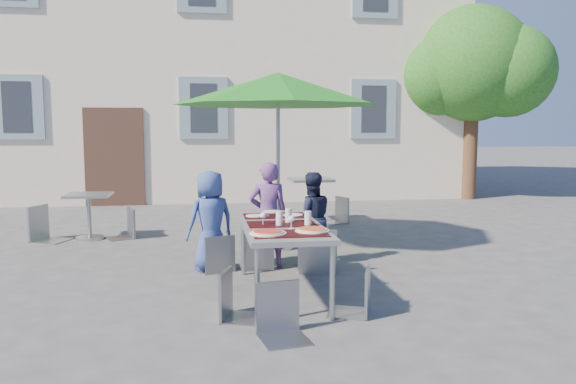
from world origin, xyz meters
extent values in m
plane|color=#414143|center=(0.00, 0.00, 0.00)|extent=(90.00, 90.00, 0.00)
cube|color=beige|center=(0.00, 11.50, 3.50)|extent=(13.00, 8.00, 7.00)
cube|color=#42291F|center=(-2.00, 7.47, 1.10)|extent=(1.30, 0.06, 2.20)
cube|color=gray|center=(-4.00, 7.47, 2.20)|extent=(1.10, 0.06, 1.40)
cube|color=#262B33|center=(-4.00, 7.45, 2.20)|extent=(0.60, 0.04, 1.10)
cube|color=gray|center=(0.00, 7.47, 2.20)|extent=(1.10, 0.06, 1.40)
cube|color=#262B33|center=(0.00, 7.45, 2.20)|extent=(0.60, 0.04, 1.10)
cube|color=gray|center=(4.00, 7.47, 2.20)|extent=(1.10, 0.06, 1.40)
cube|color=#262B33|center=(4.00, 7.45, 2.20)|extent=(0.60, 0.04, 1.10)
cylinder|color=#4E3421|center=(6.50, 7.50, 1.40)|extent=(0.36, 0.36, 2.80)
sphere|color=#1A5416|center=(6.50, 7.50, 3.30)|extent=(2.80, 2.80, 2.80)
sphere|color=#1A5416|center=(5.70, 7.80, 3.00)|extent=(2.00, 2.00, 2.00)
sphere|color=#1A5416|center=(7.20, 7.10, 3.10)|extent=(2.20, 2.20, 2.20)
sphere|color=#1A5416|center=(6.70, 8.10, 3.80)|extent=(1.80, 1.80, 1.80)
cube|color=#46464B|center=(0.76, 0.13, 0.72)|extent=(0.80, 1.85, 0.05)
cylinder|color=#8F969A|center=(0.42, -0.74, 0.35)|extent=(0.05, 0.05, 0.70)
cylinder|color=#8F969A|center=(1.10, -0.74, 0.35)|extent=(0.05, 0.05, 0.70)
cylinder|color=#8F969A|center=(0.42, 0.99, 0.35)|extent=(0.05, 0.05, 0.70)
cylinder|color=#8F969A|center=(1.10, 0.99, 0.35)|extent=(0.05, 0.05, 0.70)
cube|color=black|center=(0.76, -0.42, 0.75)|extent=(0.70, 0.42, 0.01)
cube|color=black|center=(0.76, 0.13, 0.75)|extent=(0.70, 0.42, 0.01)
cube|color=black|center=(0.76, 0.68, 0.75)|extent=(0.70, 0.42, 0.01)
cylinder|color=white|center=(0.55, -0.42, 0.76)|extent=(0.35, 0.35, 0.01)
cylinder|color=tan|center=(0.55, -0.42, 0.77)|extent=(0.31, 0.31, 0.01)
cylinder|color=maroon|center=(0.55, -0.42, 0.78)|extent=(0.27, 0.27, 0.01)
cylinder|color=white|center=(0.99, -0.34, 0.76)|extent=(0.33, 0.33, 0.01)
cylinder|color=tan|center=(0.99, -0.34, 0.77)|extent=(0.29, 0.29, 0.01)
cylinder|color=#9B120A|center=(0.99, -0.34, 0.78)|extent=(0.25, 0.25, 0.01)
cylinder|color=silver|center=(0.72, 0.04, 0.82)|extent=(0.07, 0.07, 0.15)
cylinder|color=silver|center=(0.84, 0.21, 0.82)|extent=(0.07, 0.07, 0.15)
cylinder|color=silver|center=(1.01, 0.00, 0.82)|extent=(0.07, 0.07, 0.15)
cylinder|color=silver|center=(0.56, 0.09, 0.75)|extent=(0.06, 0.06, 0.00)
cylinder|color=silver|center=(0.56, 0.09, 0.79)|extent=(0.01, 0.01, 0.08)
sphere|color=silver|center=(0.56, 0.09, 0.85)|extent=(0.06, 0.06, 0.06)
cylinder|color=silver|center=(0.81, -0.16, 0.75)|extent=(0.06, 0.06, 0.00)
cylinder|color=silver|center=(0.81, -0.16, 0.79)|extent=(0.01, 0.01, 0.08)
sphere|color=silver|center=(0.81, -0.16, 0.85)|extent=(0.06, 0.06, 0.06)
cylinder|color=white|center=(0.54, 0.66, 0.76)|extent=(0.22, 0.22, 0.01)
cube|color=#B6B8BE|center=(0.68, 0.66, 0.76)|extent=(0.02, 0.18, 0.00)
cylinder|color=white|center=(0.96, 0.66, 0.76)|extent=(0.22, 0.22, 0.01)
cube|color=#B6B8BE|center=(1.10, 0.66, 0.76)|extent=(0.02, 0.18, 0.00)
cylinder|color=white|center=(0.77, 0.95, 0.76)|extent=(0.22, 0.22, 0.01)
cube|color=#B6B8BE|center=(0.91, 0.95, 0.76)|extent=(0.02, 0.18, 0.00)
imported|color=#32478B|center=(0.04, 1.26, 0.62)|extent=(0.71, 0.60, 1.23)
imported|color=#623A77|center=(0.76, 1.31, 0.66)|extent=(0.50, 0.34, 1.32)
imported|color=#161B32|center=(1.32, 1.41, 0.59)|extent=(0.59, 0.36, 1.19)
cube|color=gray|center=(0.09, 1.26, 0.41)|extent=(0.49, 0.49, 0.03)
cube|color=gray|center=(0.15, 1.09, 0.64)|extent=(0.37, 0.16, 0.45)
cylinder|color=gray|center=(0.18, 1.47, 0.20)|extent=(0.02, 0.02, 0.40)
cylinder|color=gray|center=(-0.13, 1.36, 0.20)|extent=(0.02, 0.02, 0.40)
cylinder|color=gray|center=(0.30, 1.17, 0.20)|extent=(0.02, 0.02, 0.40)
cylinder|color=gray|center=(-0.01, 1.05, 0.20)|extent=(0.02, 0.02, 0.40)
cube|color=gray|center=(0.60, 1.33, 0.43)|extent=(0.41, 0.41, 0.03)
cube|color=gray|center=(0.61, 1.14, 0.66)|extent=(0.40, 0.04, 0.47)
cylinder|color=gray|center=(0.77, 1.50, 0.21)|extent=(0.02, 0.02, 0.42)
cylinder|color=gray|center=(0.43, 1.49, 0.21)|extent=(0.02, 0.02, 0.42)
cylinder|color=gray|center=(0.78, 1.16, 0.21)|extent=(0.02, 0.02, 0.42)
cylinder|color=gray|center=(0.44, 1.15, 0.21)|extent=(0.02, 0.02, 0.42)
cube|color=gray|center=(1.33, 1.07, 0.49)|extent=(0.52, 0.52, 0.03)
cube|color=gray|center=(1.30, 0.85, 0.76)|extent=(0.45, 0.10, 0.54)
cylinder|color=gray|center=(1.55, 1.23, 0.24)|extent=(0.02, 0.02, 0.48)
cylinder|color=gray|center=(1.16, 1.29, 0.24)|extent=(0.02, 0.02, 0.48)
cylinder|color=gray|center=(1.49, 0.85, 0.24)|extent=(0.02, 0.02, 0.48)
cylinder|color=gray|center=(1.11, 0.90, 0.24)|extent=(0.02, 0.02, 0.48)
cube|color=gray|center=(0.32, -0.58, 0.40)|extent=(0.48, 0.48, 0.03)
cube|color=gray|center=(0.15, -0.52, 0.63)|extent=(0.15, 0.36, 0.45)
cylinder|color=gray|center=(0.42, -0.79, 0.20)|extent=(0.02, 0.02, 0.39)
cylinder|color=gray|center=(0.52, -0.48, 0.20)|extent=(0.02, 0.02, 0.39)
cylinder|color=gray|center=(0.11, -0.68, 0.20)|extent=(0.02, 0.02, 0.39)
cylinder|color=gray|center=(0.22, -0.38, 0.20)|extent=(0.02, 0.02, 0.39)
cube|color=gray|center=(1.29, -0.57, 0.40)|extent=(0.48, 0.48, 0.03)
cube|color=gray|center=(1.46, -0.63, 0.62)|extent=(0.16, 0.36, 0.44)
cylinder|color=gray|center=(1.20, -0.37, 0.20)|extent=(0.02, 0.02, 0.39)
cylinder|color=gray|center=(1.09, -0.67, 0.20)|extent=(0.02, 0.02, 0.39)
cylinder|color=gray|center=(1.50, -0.48, 0.20)|extent=(0.02, 0.02, 0.39)
cylinder|color=gray|center=(1.39, -0.78, 0.20)|extent=(0.02, 0.02, 0.39)
cube|color=gray|center=(0.60, -1.15, 0.41)|extent=(0.44, 0.44, 0.03)
cube|color=gray|center=(0.57, -0.97, 0.63)|extent=(0.38, 0.09, 0.45)
cylinder|color=gray|center=(0.46, -1.34, 0.20)|extent=(0.02, 0.02, 0.40)
cylinder|color=gray|center=(0.79, -1.28, 0.20)|extent=(0.02, 0.02, 0.40)
cylinder|color=gray|center=(0.41, -1.02, 0.20)|extent=(0.02, 0.02, 0.40)
cylinder|color=gray|center=(0.73, -0.96, 0.20)|extent=(0.02, 0.02, 0.40)
cylinder|color=#B6B8BE|center=(1.03, 2.44, 0.05)|extent=(0.50, 0.50, 0.10)
cylinder|color=#8F969A|center=(1.03, 2.44, 1.17)|extent=(0.06, 0.06, 2.35)
cone|color=#19741A|center=(1.03, 2.44, 2.30)|extent=(2.96, 2.96, 0.46)
cylinder|color=#B6B8BE|center=(-1.82, 3.53, 0.02)|extent=(0.44, 0.44, 0.04)
cylinder|color=#8F969A|center=(-1.82, 3.53, 0.34)|extent=(0.06, 0.06, 0.67)
cube|color=#8F969A|center=(-1.82, 3.53, 0.70)|extent=(0.67, 0.67, 0.04)
cube|color=gray|center=(-2.38, 3.44, 0.50)|extent=(0.61, 0.61, 0.03)
cube|color=gray|center=(-2.58, 3.53, 0.77)|extent=(0.21, 0.44, 0.55)
cylinder|color=gray|center=(-2.27, 3.18, 0.24)|extent=(0.02, 0.02, 0.49)
cylinder|color=gray|center=(-2.12, 3.55, 0.24)|extent=(0.02, 0.02, 0.49)
cylinder|color=gray|center=(-2.64, 3.34, 0.24)|extent=(0.02, 0.02, 0.49)
cylinder|color=gray|center=(-2.49, 3.70, 0.24)|extent=(0.02, 0.02, 0.49)
cube|color=gray|center=(-1.36, 3.50, 0.42)|extent=(0.51, 0.51, 0.03)
cube|color=gray|center=(-1.19, 3.57, 0.65)|extent=(0.17, 0.37, 0.47)
cylinder|color=gray|center=(-1.58, 3.59, 0.21)|extent=(0.02, 0.02, 0.41)
cylinder|color=gray|center=(-1.45, 3.28, 0.21)|extent=(0.02, 0.02, 0.41)
cylinder|color=gray|center=(-1.27, 3.72, 0.21)|extent=(0.02, 0.02, 0.41)
cylinder|color=gray|center=(-1.14, 3.41, 0.21)|extent=(0.02, 0.02, 0.41)
cylinder|color=#B6B8BE|center=(1.93, 4.58, 0.02)|extent=(0.44, 0.44, 0.04)
cylinder|color=#8F969A|center=(1.93, 4.58, 0.38)|extent=(0.06, 0.06, 0.77)
cube|color=#8F969A|center=(1.93, 4.58, 0.80)|extent=(0.77, 0.77, 0.04)
cube|color=slate|center=(1.41, 4.49, 0.41)|extent=(0.47, 0.47, 0.03)
cube|color=slate|center=(1.24, 4.44, 0.64)|extent=(0.13, 0.38, 0.45)
cylinder|color=slate|center=(1.61, 4.38, 0.20)|extent=(0.02, 0.02, 0.40)
cylinder|color=slate|center=(1.52, 4.69, 0.20)|extent=(0.02, 0.02, 0.40)
cylinder|color=slate|center=(1.30, 4.29, 0.20)|extent=(0.02, 0.02, 0.40)
cylinder|color=slate|center=(1.21, 4.61, 0.20)|extent=(0.02, 0.02, 0.40)
cube|color=gray|center=(2.34, 4.45, 0.43)|extent=(0.52, 0.52, 0.03)
cube|color=gray|center=(2.52, 4.53, 0.66)|extent=(0.18, 0.38, 0.47)
cylinder|color=gray|center=(2.12, 4.55, 0.21)|extent=(0.02, 0.02, 0.42)
cylinder|color=gray|center=(2.25, 4.23, 0.21)|extent=(0.02, 0.02, 0.42)
cylinder|color=gray|center=(2.43, 4.68, 0.21)|extent=(0.02, 0.02, 0.42)
cylinder|color=gray|center=(2.56, 4.36, 0.21)|extent=(0.02, 0.02, 0.42)
camera|label=1|loc=(-0.04, -5.56, 1.73)|focal=35.00mm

